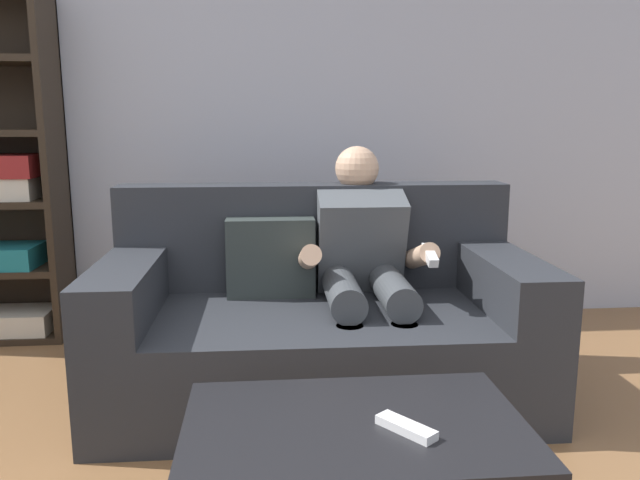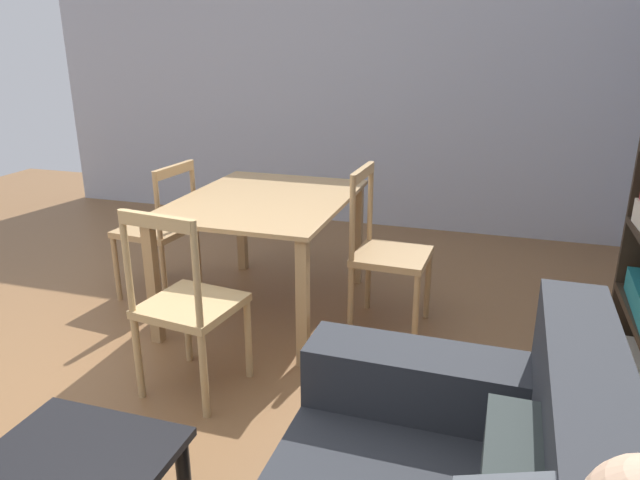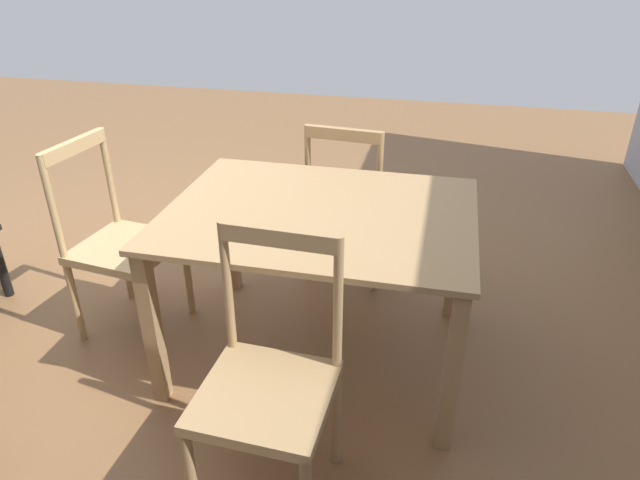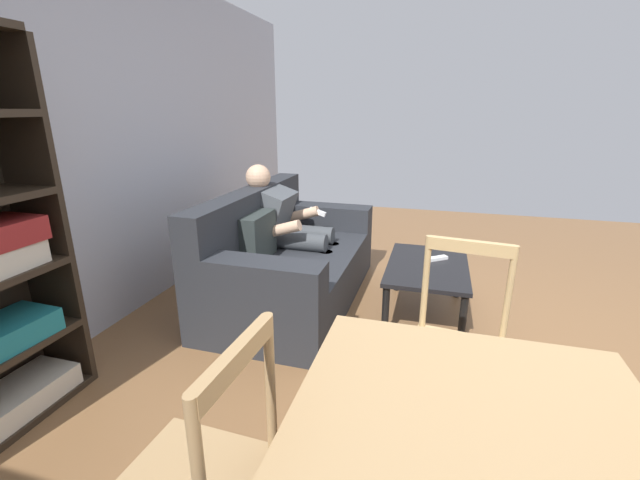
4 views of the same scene
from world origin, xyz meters
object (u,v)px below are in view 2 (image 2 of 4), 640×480
dining_chair_by_doorway (159,230)px  dining_table (265,214)px  dining_chair_facing_couch (187,306)px  dining_chair_near_wall (387,254)px

dining_chair_by_doorway → dining_table: bearing=90.2°
dining_table → dining_chair_facing_couch: bearing=-0.2°
dining_table → dining_chair_near_wall: dining_chair_near_wall is taller
dining_table → dining_chair_by_doorway: bearing=-89.8°
dining_chair_facing_couch → dining_chair_by_doorway: dining_chair_facing_couch is taller
dining_chair_by_doorway → dining_chair_facing_couch: bearing=38.1°
dining_table → dining_chair_by_doorway: size_ratio=1.41×
dining_table → dining_chair_facing_couch: (0.97, -0.00, -0.18)m
dining_chair_near_wall → dining_chair_by_doorway: bearing=-89.8°
dining_chair_by_doorway → dining_chair_near_wall: bearing=90.2°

